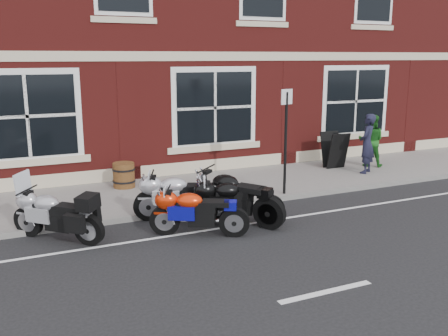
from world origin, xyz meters
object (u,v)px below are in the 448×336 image
Objects in this scene: moto_naked_black at (235,195)px; barrel_planter at (124,175)px; moto_sport_red at (197,211)px; pedestrian_right at (371,141)px; moto_sport_black at (234,200)px; a_board_sign at (334,150)px; moto_sport_silver at (182,195)px; moto_touring_silver at (55,213)px; parking_sign at (286,134)px; pedestrian_left at (367,144)px.

barrel_planter is (-1.53, 3.32, -0.14)m from moto_naked_black.
pedestrian_right is (6.91, 3.15, 0.41)m from moto_sport_red.
a_board_sign is (4.84, 3.12, 0.14)m from moto_sport_black.
barrel_planter is (-6.30, 0.34, -0.22)m from a_board_sign.
moto_sport_silver is at bearing -78.39° from barrel_planter.
pedestrian_right is 1.46× the size of a_board_sign.
moto_naked_black is 3.66m from barrel_planter.
moto_naked_black is (3.51, -0.45, 0.05)m from moto_touring_silver.
moto_sport_black is at bearing -104.48° from moto_sport_silver.
parking_sign reaches higher than moto_touring_silver.
moto_sport_black is 2.54m from parking_sign.
moto_sport_silver is 1.17× the size of pedestrian_left.
a_board_sign is at bearing -0.99° from moto_naked_black.
moto_touring_silver is at bearing 55.36° from pedestrian_right.
moto_sport_red is 1.11× the size of pedestrian_right.
barrel_planter is at bearing 10.09° from moto_touring_silver.
a_board_sign is at bearing -37.40° from moto_sport_black.
pedestrian_left is 0.67× the size of parking_sign.
moto_naked_black reaches higher than moto_sport_red.
moto_touring_silver is 2.66m from moto_sport_red.
pedestrian_right is 2.47× the size of barrel_planter.
barrel_planter is (-1.46, 3.46, -0.08)m from moto_sport_black.
moto_naked_black is at bearing -65.23° from barrel_planter.
moto_touring_silver reaches higher than a_board_sign.
pedestrian_right is 4.39m from parking_sign.
pedestrian_left is (6.14, 1.47, 0.42)m from moto_sport_silver.
moto_sport_black is 6.63m from pedestrian_right.
moto_touring_silver is at bearing -163.51° from a_board_sign.
a_board_sign is 1.69× the size of barrel_planter.
moto_sport_silver is at bearing 175.64° from parking_sign.
pedestrian_right is at bearing -36.57° from moto_sport_red.
moto_naked_black is at bearing -52.55° from moto_touring_silver.
barrel_planter is (-7.44, 0.61, -0.47)m from pedestrian_right.
pedestrian_right reaches higher than moto_sport_silver.
a_board_sign is at bearing -100.77° from pedestrian_left.
moto_naked_black is (0.96, -0.56, 0.04)m from moto_sport_silver.
a_board_sign is at bearing -43.56° from moto_sport_silver.
pedestrian_right is at bearing -171.13° from pedestrian_left.
parking_sign is (2.89, 1.53, 1.08)m from moto_sport_red.
parking_sign is (-3.30, -0.94, 0.61)m from pedestrian_left.
a_board_sign is 0.43× the size of parking_sign.
moto_sport_black is (3.44, -0.58, -0.01)m from moto_touring_silver.
moto_sport_black is at bearing -54.95° from moto_touring_silver.
moto_sport_red is 0.89× the size of moto_naked_black.
moto_touring_silver is at bearing 171.85° from parking_sign.
moto_naked_black is 0.78× the size of parking_sign.
moto_sport_black is at bearing -11.43° from pedestrian_left.
pedestrian_left reaches higher than moto_sport_silver.
parking_sign is at bearing -55.88° from moto_sport_silver.
pedestrian_right is at bearing -4.73° from barrel_planter.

